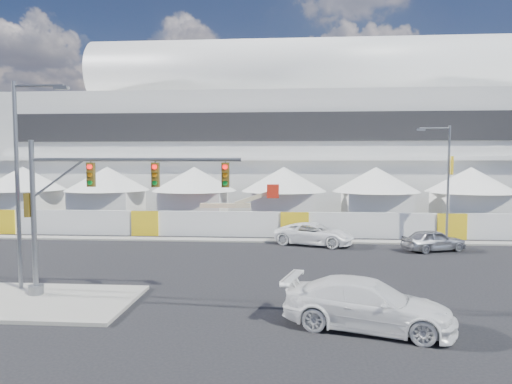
# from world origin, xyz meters

# --- Properties ---
(ground) EXTENTS (160.00, 160.00, 0.00)m
(ground) POSITION_xyz_m (0.00, 0.00, 0.00)
(ground) COLOR black
(ground) RESTS_ON ground
(median_island) EXTENTS (10.00, 5.00, 0.15)m
(median_island) POSITION_xyz_m (-6.00, -3.00, 0.07)
(median_island) COLOR gray
(median_island) RESTS_ON ground
(far_curb) EXTENTS (80.00, 1.20, 0.12)m
(far_curb) POSITION_xyz_m (20.00, 12.50, 0.06)
(far_curb) COLOR gray
(far_curb) RESTS_ON ground
(stadium) EXTENTS (80.00, 24.80, 21.98)m
(stadium) POSITION_xyz_m (8.71, 41.50, 9.45)
(stadium) COLOR silver
(stadium) RESTS_ON ground
(tent_row) EXTENTS (53.40, 8.40, 5.40)m
(tent_row) POSITION_xyz_m (0.50, 24.00, 3.15)
(tent_row) COLOR white
(tent_row) RESTS_ON ground
(hoarding_fence) EXTENTS (70.00, 0.25, 2.00)m
(hoarding_fence) POSITION_xyz_m (6.00, 14.50, 1.00)
(hoarding_fence) COLOR white
(hoarding_fence) RESTS_ON ground
(sedan_silver) EXTENTS (3.04, 4.59, 1.45)m
(sedan_silver) POSITION_xyz_m (15.22, 9.75, 0.73)
(sedan_silver) COLOR #A0A1A5
(sedan_silver) RESTS_ON ground
(pickup_curb) EXTENTS (4.21, 6.15, 1.56)m
(pickup_curb) POSITION_xyz_m (7.37, 11.41, 0.78)
(pickup_curb) COLOR white
(pickup_curb) RESTS_ON ground
(pickup_near) EXTENTS (4.00, 6.50, 1.76)m
(pickup_near) POSITION_xyz_m (8.43, -4.86, 0.88)
(pickup_near) COLOR white
(pickup_near) RESTS_ON ground
(lot_car_a) EXTENTS (1.99, 4.49, 1.43)m
(lot_car_a) POSITION_xyz_m (20.56, 18.32, 0.72)
(lot_car_a) COLOR white
(lot_car_a) RESTS_ON ground
(lot_car_c) EXTENTS (1.88, 4.42, 1.27)m
(lot_car_c) POSITION_xyz_m (-7.50, 19.31, 0.64)
(lot_car_c) COLOR #A3A4A8
(lot_car_c) RESTS_ON ground
(traffic_mast) EXTENTS (9.48, 0.66, 6.79)m
(traffic_mast) POSITION_xyz_m (-3.47, -2.22, 3.97)
(traffic_mast) COLOR gray
(traffic_mast) RESTS_ON median_island
(streetlight_median) EXTENTS (2.62, 0.26, 9.47)m
(streetlight_median) POSITION_xyz_m (-6.57, -1.31, 5.59)
(streetlight_median) COLOR slate
(streetlight_median) RESTS_ON median_island
(streetlight_curb) EXTENTS (2.53, 0.57, 8.55)m
(streetlight_curb) POSITION_xyz_m (16.80, 12.50, 4.96)
(streetlight_curb) COLOR gray
(streetlight_curb) RESTS_ON ground
(boom_lift) EXTENTS (7.95, 1.93, 4.03)m
(boom_lift) POSITION_xyz_m (-0.42, 16.82, 1.08)
(boom_lift) COLOR red
(boom_lift) RESTS_ON ground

